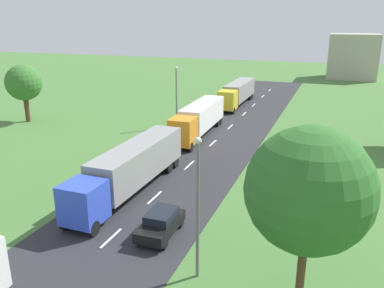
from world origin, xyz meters
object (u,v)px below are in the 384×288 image
lamppost_third (176,93)px  tree_birch (24,83)px  truck_fourth (238,92)px  lamppost_second (198,202)px  distant_building (353,56)px  tree_maple (309,190)px  truck_second (131,167)px  car_third (161,223)px  truck_third (199,118)px

lamppost_third → tree_birch: (-19.67, -4.46, 0.86)m
truck_fourth → lamppost_second: bearing=-78.6°
lamppost_third → distant_building: size_ratio=0.72×
lamppost_second → lamppost_third: (-12.77, 27.99, -0.05)m
tree_maple → lamppost_third: bearing=122.6°
truck_second → distant_building: (16.92, 73.67, 2.88)m
tree_birch → tree_maple: 44.56m
truck_fourth → car_third: size_ratio=3.48×
tree_maple → distant_building: 82.31m
truck_fourth → tree_birch: (-23.64, -20.02, 3.08)m
lamppost_third → tree_birch: size_ratio=1.01×
tree_birch → tree_maple: bearing=-32.2°
distant_building → truck_third: bearing=-106.9°
tree_birch → distant_building: bearing=55.0°
car_third → distant_building: distant_building is taller
car_third → distant_building: size_ratio=0.38×
truck_second → lamppost_second: lamppost_second is taller
truck_second → truck_third: bearing=91.2°
lamppost_second → distant_building: 82.46m
car_third → lamppost_third: (-9.23, 24.90, 3.42)m
truck_fourth → distant_building: distant_building is taller
lamppost_second → tree_maple: size_ratio=0.88×
tree_birch → distant_building: (40.94, 58.49, -0.16)m
tree_birch → truck_second: bearing=-32.3°
lamppost_second → tree_maple: tree_maple is taller
lamppost_second → truck_second: bearing=135.3°
truck_third → tree_maple: (14.04, -25.38, 3.78)m
truck_third → distant_building: bearing=73.1°
truck_third → lamppost_second: bearing=-70.7°
truck_second → tree_maple: bearing=-32.1°
car_third → lamppost_third: size_ratio=0.53×
car_third → tree_maple: bearing=-20.7°
truck_third → car_third: (5.25, -22.07, -1.24)m
truck_third → car_third: 22.72m
car_third → lamppost_second: (3.54, -3.10, 3.46)m
lamppost_third → tree_birch: lamppost_third is taller
truck_third → tree_maple: bearing=-61.0°
tree_birch → tree_maple: tree_maple is taller
truck_fourth → tree_maple: bearing=-72.2°
truck_second → truck_fourth: truck_second is taller
tree_birch → distant_building: size_ratio=0.71×
lamppost_third → tree_maple: size_ratio=0.87×
truck_second → lamppost_third: size_ratio=1.89×
truck_second → truck_third: size_ratio=1.08×
truck_second → lamppost_second: 12.07m
truck_fourth → lamppost_third: lamppost_third is taller
lamppost_second → tree_maple: bearing=-2.4°
tree_maple → truck_fourth: bearing=107.8°
truck_third → tree_maple: size_ratio=1.52×
truck_third → tree_birch: (-23.65, -1.63, 3.04)m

